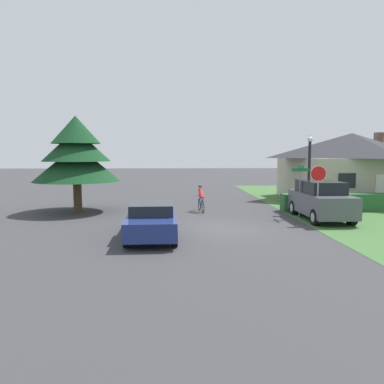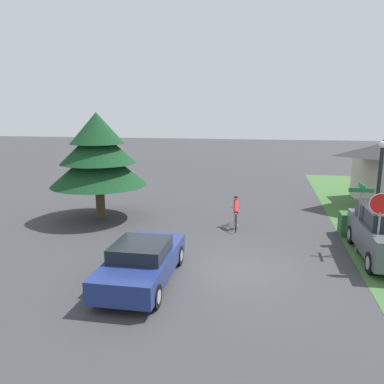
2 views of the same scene
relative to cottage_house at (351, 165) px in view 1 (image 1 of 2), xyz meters
name	(u,v)px [view 1 (image 1 of 2)]	position (x,y,z in m)	size (l,w,h in m)	color
ground_plane	(219,229)	(-10.60, -10.28, -2.44)	(140.00, 140.00, 0.00)	#38383A
cottage_house	(351,165)	(0.00, 0.00, 0.00)	(9.40, 8.64, 4.81)	#B2A893
hedge_row	(378,202)	(-0.93, -5.44, -1.95)	(11.11, 0.90, 0.99)	#285B2D
sedan_left_lane	(152,220)	(-13.42, -11.80, -1.77)	(2.00, 4.58, 1.36)	navy
cyclist	(201,199)	(-11.07, -5.34, -1.73)	(0.44, 1.79, 1.49)	black
parked_suv_right	(321,200)	(-5.32, -8.09, -1.49)	(1.98, 4.55, 1.91)	#4C5156
stop_sign	(318,183)	(-5.99, -9.40, -0.53)	(0.72, 0.09, 2.70)	gray
street_lamp	(309,168)	(-5.19, -5.99, 0.02)	(0.30, 0.30, 4.25)	black
street_name_sign	(300,181)	(-6.22, -7.66, -0.58)	(0.90, 0.90, 2.69)	gray
conifer_tall_near	(76,153)	(-17.99, -5.11, 0.83)	(4.77, 4.77, 5.34)	#4C3823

